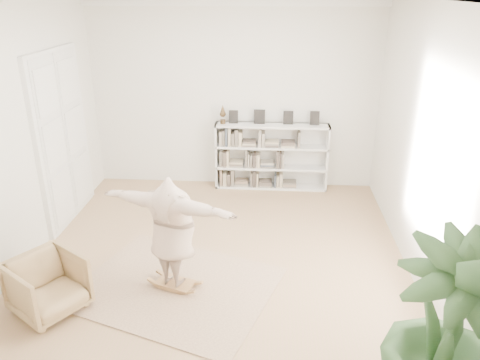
% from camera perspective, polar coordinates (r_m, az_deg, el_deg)
% --- Properties ---
extents(floor, '(6.00, 6.00, 0.00)m').
position_cam_1_polar(floor, '(7.01, -2.76, -9.82)').
color(floor, '#A08352').
rests_on(floor, ground).
extents(room_shell, '(6.00, 6.00, 6.00)m').
position_cam_1_polar(room_shell, '(8.84, -0.84, 21.02)').
color(room_shell, silver).
rests_on(room_shell, floor).
extents(doors, '(0.09, 1.78, 2.92)m').
position_cam_1_polar(doors, '(8.30, -20.77, 4.63)').
color(doors, white).
rests_on(doors, floor).
extents(bookshelf, '(2.20, 0.35, 1.64)m').
position_cam_1_polar(bookshelf, '(9.23, 3.81, 2.80)').
color(bookshelf, silver).
rests_on(bookshelf, floor).
extents(armchair, '(1.09, 1.09, 0.73)m').
position_cam_1_polar(armchair, '(6.32, -22.38, -11.80)').
color(armchair, tan).
rests_on(armchair, floor).
extents(rug, '(3.02, 2.72, 0.02)m').
position_cam_1_polar(rug, '(6.51, -7.87, -12.78)').
color(rug, tan).
rests_on(rug, floor).
extents(rocker_board, '(0.56, 0.44, 0.10)m').
position_cam_1_polar(rocker_board, '(6.47, -7.90, -12.37)').
color(rocker_board, '#98693D').
rests_on(rocker_board, rug).
extents(person, '(1.94, 1.11, 1.53)m').
position_cam_1_polar(person, '(6.04, -8.31, -5.96)').
color(person, '#C6A894').
rests_on(person, rocker_board).
extents(houseplant, '(1.08, 1.08, 1.88)m').
position_cam_1_polar(houseplant, '(4.62, 23.79, -17.24)').
color(houseplant, '#2B4B25').
rests_on(houseplant, floor).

